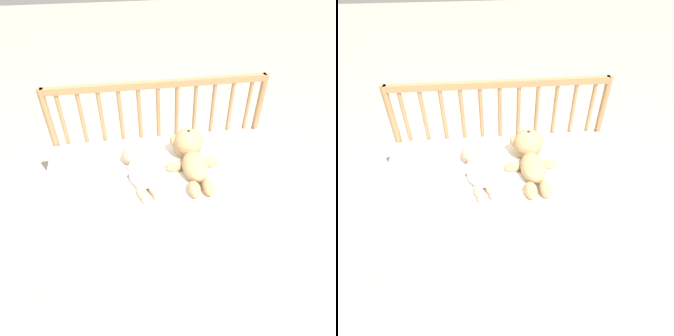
{
  "view_description": "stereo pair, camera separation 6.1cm",
  "coord_description": "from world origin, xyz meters",
  "views": [
    {
      "loc": [
        -0.16,
        -1.09,
        1.55
      ],
      "look_at": [
        0.0,
        -0.0,
        0.57
      ],
      "focal_mm": 32.0,
      "sensor_mm": 36.0,
      "label": 1
    },
    {
      "loc": [
        -0.1,
        -1.1,
        1.55
      ],
      "look_at": [
        0.0,
        -0.0,
        0.57
      ],
      "focal_mm": 32.0,
      "sensor_mm": 36.0,
      "label": 2
    }
  ],
  "objects": [
    {
      "name": "ground_plane",
      "position": [
        0.0,
        0.0,
        0.0
      ],
      "size": [
        12.0,
        12.0,
        0.0
      ],
      "primitive_type": "plane",
      "color": "tan"
    },
    {
      "name": "teddy_bear",
      "position": [
        0.13,
        0.08,
        0.58
      ],
      "size": [
        0.28,
        0.43,
        0.16
      ],
      "color": "tan",
      "rests_on": "crib_mattress"
    },
    {
      "name": "crib_rail",
      "position": [
        0.0,
        0.37,
        0.61
      ],
      "size": [
        1.23,
        0.04,
        0.86
      ],
      "color": "#997047",
      "rests_on": "ground_plane"
    },
    {
      "name": "crib_mattress",
      "position": [
        0.0,
        0.0,
        0.26
      ],
      "size": [
        1.23,
        0.69,
        0.51
      ],
      "color": "white",
      "rests_on": "ground_plane"
    },
    {
      "name": "baby",
      "position": [
        -0.14,
        0.03,
        0.55
      ],
      "size": [
        0.27,
        0.37,
        0.11
      ],
      "color": "white",
      "rests_on": "crib_mattress"
    },
    {
      "name": "blanket",
      "position": [
        0.02,
        -0.0,
        0.52
      ],
      "size": [
        0.78,
        0.54,
        0.01
      ],
      "color": "white",
      "rests_on": "crib_mattress"
    }
  ]
}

